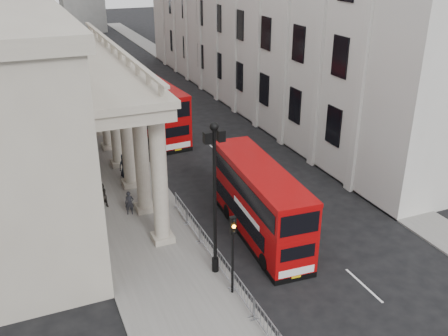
# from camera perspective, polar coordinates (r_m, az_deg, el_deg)

# --- Properties ---
(ground) EXTENTS (260.00, 260.00, 0.00)m
(ground) POSITION_cam_1_polar(r_m,az_deg,el_deg) (24.51, 4.04, -16.55)
(ground) COLOR black
(ground) RESTS_ON ground
(sidewalk_west) EXTENTS (6.00, 140.00, 0.12)m
(sidewalk_west) POSITION_cam_1_polar(r_m,az_deg,el_deg) (49.42, -15.10, 4.43)
(sidewalk_west) COLOR slate
(sidewalk_west) RESTS_ON ground
(sidewalk_east) EXTENTS (3.00, 140.00, 0.12)m
(sidewalk_east) POSITION_cam_1_polar(r_m,az_deg,el_deg) (53.90, 2.52, 6.86)
(sidewalk_east) COLOR slate
(sidewalk_east) RESTS_ON ground
(kerb) EXTENTS (0.20, 140.00, 0.14)m
(kerb) POSITION_cam_1_polar(r_m,az_deg,el_deg) (49.85, -11.76, 4.94)
(kerb) COLOR slate
(kerb) RESTS_ON ground
(lamp_post_south) EXTENTS (1.05, 0.44, 8.32)m
(lamp_post_south) POSITION_cam_1_polar(r_m,az_deg,el_deg) (24.62, -1.07, -2.54)
(lamp_post_south) COLOR black
(lamp_post_south) RESTS_ON sidewalk_west
(lamp_post_mid) EXTENTS (1.05, 0.44, 8.32)m
(lamp_post_mid) POSITION_cam_1_polar(r_m,az_deg,el_deg) (38.94, -10.01, 7.22)
(lamp_post_mid) COLOR black
(lamp_post_mid) RESTS_ON sidewalk_west
(lamp_post_north) EXTENTS (1.05, 0.44, 8.32)m
(lamp_post_north) POSITION_cam_1_polar(r_m,az_deg,el_deg) (54.21, -14.14, 11.57)
(lamp_post_north) COLOR black
(lamp_post_north) RESTS_ON sidewalk_west
(traffic_light) EXTENTS (0.28, 0.33, 4.30)m
(traffic_light) POSITION_cam_1_polar(r_m,az_deg,el_deg) (23.92, 1.02, -8.37)
(traffic_light) COLOR black
(traffic_light) RESTS_ON sidewalk_west
(crowd_barriers) EXTENTS (0.50, 18.75, 1.10)m
(crowd_barriers) POSITION_cam_1_polar(r_m,az_deg,el_deg) (25.53, 1.06, -12.65)
(crowd_barriers) COLOR gray
(crowd_barriers) RESTS_ON sidewalk_west
(bus_near) EXTENTS (3.12, 10.27, 4.37)m
(bus_near) POSITION_cam_1_polar(r_m,az_deg,el_deg) (29.41, 4.06, -3.67)
(bus_near) COLOR #9E0708
(bus_near) RESTS_ON ground
(bus_far) EXTENTS (3.51, 11.27, 4.79)m
(bus_far) POSITION_cam_1_polar(r_m,az_deg,el_deg) (46.15, -8.01, 6.86)
(bus_far) COLOR #990708
(bus_far) RESTS_ON ground
(pedestrian_a) EXTENTS (0.64, 0.48, 1.57)m
(pedestrian_a) POSITION_cam_1_polar(r_m,az_deg,el_deg) (32.51, -10.75, -3.95)
(pedestrian_a) COLOR black
(pedestrian_a) RESTS_ON sidewalk_west
(pedestrian_b) EXTENTS (1.10, 1.04, 1.79)m
(pedestrian_b) POSITION_cam_1_polar(r_m,az_deg,el_deg) (33.55, -13.84, -3.11)
(pedestrian_b) COLOR black
(pedestrian_b) RESTS_ON sidewalk_west
(pedestrian_c) EXTENTS (0.99, 0.74, 1.84)m
(pedestrian_c) POSITION_cam_1_polar(r_m,az_deg,el_deg) (37.73, -11.29, 0.29)
(pedestrian_c) COLOR black
(pedestrian_c) RESTS_ON sidewalk_west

